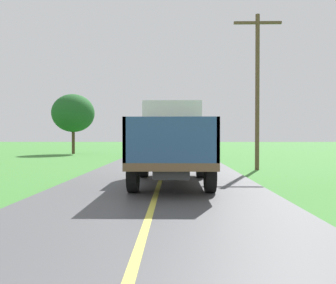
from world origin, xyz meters
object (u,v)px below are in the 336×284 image
at_px(roadside_tree_near_left, 73,113).
at_px(banana_truck_far, 172,138).
at_px(utility_pole_roadside, 257,86).
at_px(banana_truck_near, 172,141).

bearing_deg(roadside_tree_near_left, banana_truck_far, -24.78).
relative_size(banana_truck_far, utility_pole_roadside, 0.78).
bearing_deg(utility_pole_roadside, roadside_tree_near_left, 132.10).
xyz_separation_m(utility_pole_roadside, roadside_tree_near_left, (-13.30, 14.72, -0.30)).
relative_size(utility_pole_roadside, roadside_tree_near_left, 1.35).
relative_size(banana_truck_near, roadside_tree_near_left, 1.06).
bearing_deg(banana_truck_near, banana_truck_far, 90.28).
bearing_deg(roadside_tree_near_left, banana_truck_near, -64.44).
bearing_deg(banana_truck_near, roadside_tree_near_left, 115.56).
distance_m(banana_truck_near, utility_pole_roadside, 6.65).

